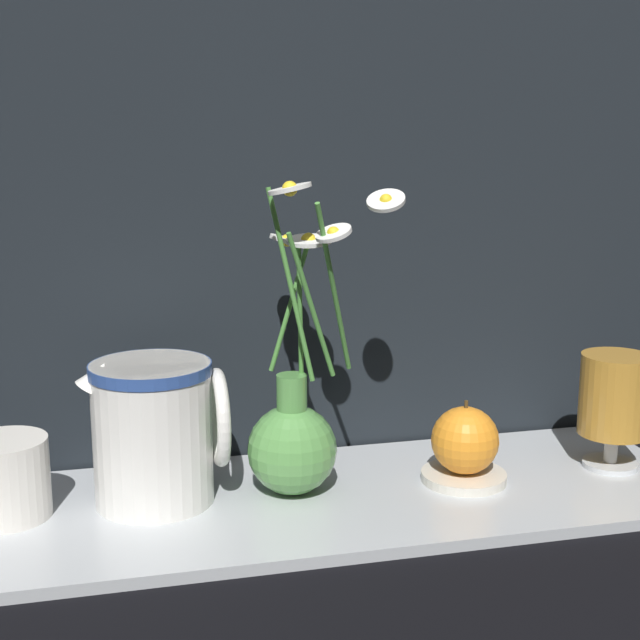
{
  "coord_description": "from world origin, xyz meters",
  "views": [
    {
      "loc": [
        -0.22,
        -0.86,
        0.39
      ],
      "look_at": [
        -0.01,
        0.0,
        0.2
      ],
      "focal_mm": 50.0,
      "sensor_mm": 36.0,
      "label": 1
    }
  ],
  "objects_px": {
    "tea_glass": "(616,399)",
    "yellow_mug": "(3,479)",
    "vase_with_flowers": "(294,434)",
    "orange_fruit": "(464,439)",
    "ceramic_pitcher": "(156,427)"
  },
  "relations": [
    {
      "from": "yellow_mug",
      "to": "vase_with_flowers",
      "type": "bearing_deg",
      "value": -1.61
    },
    {
      "from": "tea_glass",
      "to": "yellow_mug",
      "type": "bearing_deg",
      "value": 177.94
    },
    {
      "from": "vase_with_flowers",
      "to": "tea_glass",
      "type": "bearing_deg",
      "value": -2.42
    },
    {
      "from": "vase_with_flowers",
      "to": "tea_glass",
      "type": "distance_m",
      "value": 0.37
    },
    {
      "from": "ceramic_pitcher",
      "to": "tea_glass",
      "type": "bearing_deg",
      "value": -3.15
    },
    {
      "from": "yellow_mug",
      "to": "ceramic_pitcher",
      "type": "bearing_deg",
      "value": 1.6
    },
    {
      "from": "tea_glass",
      "to": "orange_fruit",
      "type": "height_order",
      "value": "tea_glass"
    },
    {
      "from": "ceramic_pitcher",
      "to": "tea_glass",
      "type": "relative_size",
      "value": 1.21
    },
    {
      "from": "vase_with_flowers",
      "to": "yellow_mug",
      "type": "height_order",
      "value": "vase_with_flowers"
    },
    {
      "from": "vase_with_flowers",
      "to": "tea_glass",
      "type": "height_order",
      "value": "vase_with_flowers"
    },
    {
      "from": "tea_glass",
      "to": "orange_fruit",
      "type": "distance_m",
      "value": 0.18
    },
    {
      "from": "yellow_mug",
      "to": "tea_glass",
      "type": "bearing_deg",
      "value": -2.06
    },
    {
      "from": "ceramic_pitcher",
      "to": "orange_fruit",
      "type": "distance_m",
      "value": 0.33
    },
    {
      "from": "vase_with_flowers",
      "to": "ceramic_pitcher",
      "type": "height_order",
      "value": "vase_with_flowers"
    },
    {
      "from": "yellow_mug",
      "to": "orange_fruit",
      "type": "xyz_separation_m",
      "value": [
        0.48,
        -0.02,
        0.01
      ]
    }
  ]
}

